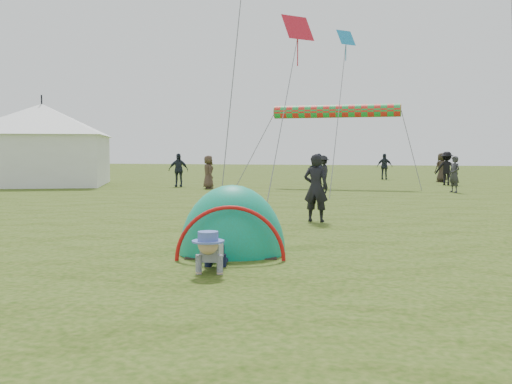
% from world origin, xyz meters
% --- Properties ---
extents(ground, '(140.00, 140.00, 0.00)m').
position_xyz_m(ground, '(0.00, 0.00, 0.00)').
color(ground, '#1B3B07').
extents(crawling_toddler, '(0.72, 0.93, 0.64)m').
position_xyz_m(crawling_toddler, '(-0.33, -0.63, 0.32)').
color(crawling_toddler, black).
rests_on(crawling_toddler, ground).
extents(popup_tent, '(2.15, 1.92, 2.37)m').
position_xyz_m(popup_tent, '(-0.49, 0.91, 0.00)').
color(popup_tent, '#15834E').
rests_on(popup_tent, ground).
extents(standing_adult, '(0.65, 0.46, 1.70)m').
position_xyz_m(standing_adult, '(0.17, 5.73, 0.85)').
color(standing_adult, black).
rests_on(standing_adult, ground).
extents(event_marquee, '(8.83, 8.83, 4.60)m').
position_xyz_m(event_marquee, '(-16.35, 17.83, 2.30)').
color(event_marquee, white).
rests_on(event_marquee, ground).
extents(crowd_person_2, '(1.06, 0.66, 1.68)m').
position_xyz_m(crowd_person_2, '(-8.90, 18.43, 0.84)').
color(crowd_person_2, '#262C39').
rests_on(crowd_person_2, ground).
extents(crowd_person_3, '(1.19, 0.73, 1.77)m').
position_xyz_m(crowd_person_3, '(4.30, 23.35, 0.89)').
color(crowd_person_3, black).
rests_on(crowd_person_3, ground).
extents(crowd_person_4, '(0.85, 0.93, 1.59)m').
position_xyz_m(crowd_person_4, '(-6.89, 17.34, 0.79)').
color(crowd_person_4, '#45332A').
rests_on(crowd_person_4, ground).
extents(crowd_person_5, '(1.22, 1.60, 1.68)m').
position_xyz_m(crowd_person_5, '(-2.49, 22.92, 0.84)').
color(crowd_person_5, '#1C202C').
rests_on(crowd_person_5, ground).
extents(crowd_person_6, '(0.65, 0.69, 1.58)m').
position_xyz_m(crowd_person_6, '(4.28, 17.59, 0.79)').
color(crowd_person_6, '#2E2E33').
rests_on(crowd_person_6, ground).
extents(crowd_person_7, '(0.95, 1.00, 1.63)m').
position_xyz_m(crowd_person_7, '(-14.98, 15.88, 0.81)').
color(crowd_person_7, '#3B2B27').
rests_on(crowd_person_7, ground).
extents(crowd_person_10, '(0.99, 0.91, 1.71)m').
position_xyz_m(crowd_person_10, '(4.21, 26.61, 0.85)').
color(crowd_person_10, '#322921').
rests_on(crowd_person_10, ground).
extents(crowd_person_14, '(0.99, 0.45, 1.66)m').
position_xyz_m(crowd_person_14, '(0.85, 28.93, 0.83)').
color(crowd_person_14, '#222933').
rests_on(crowd_person_14, ground).
extents(crowd_person_15, '(0.96, 1.18, 1.59)m').
position_xyz_m(crowd_person_15, '(-1.56, 18.59, 0.80)').
color(crowd_person_15, black).
rests_on(crowd_person_15, ground).
extents(rainbow_tube_kite, '(6.23, 0.64, 0.64)m').
position_xyz_m(rainbow_tube_kite, '(-1.15, 20.05, 3.76)').
color(rainbow_tube_kite, red).
extents(diamond_kite_4, '(0.88, 0.88, 0.72)m').
position_xyz_m(diamond_kite_4, '(-0.48, 18.01, 6.93)').
color(diamond_kite_4, '#1B89C5').
extents(diamond_kite_6, '(1.25, 1.25, 1.02)m').
position_xyz_m(diamond_kite_6, '(-1.88, 13.77, 6.57)').
color(diamond_kite_6, red).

